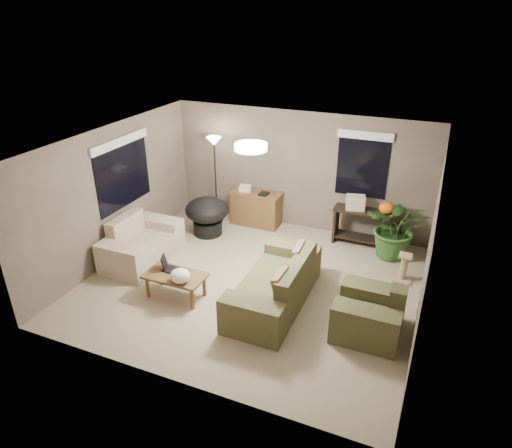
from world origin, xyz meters
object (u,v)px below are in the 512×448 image
at_px(loveseat, 141,245).
at_px(floor_lamp, 214,152).
at_px(console_table, 366,225).
at_px(armchair, 370,315).
at_px(desk, 256,208).
at_px(houseplant, 396,234).
at_px(main_sofa, 277,287).
at_px(coffee_table, 175,278).
at_px(cat_scratching_post, 403,269).
at_px(papasan_chair, 207,213).

relative_size(loveseat, floor_lamp, 0.84).
xyz_separation_m(console_table, floor_lamp, (-3.26, -0.12, 1.16)).
distance_m(armchair, desk, 4.03).
height_order(floor_lamp, houseplant, floor_lamp).
bearing_deg(loveseat, main_sofa, -6.40).
height_order(main_sofa, coffee_table, main_sofa).
height_order(desk, cat_scratching_post, desk).
bearing_deg(armchair, cat_scratching_post, 79.83).
distance_m(loveseat, coffee_table, 1.49).
bearing_deg(armchair, console_table, 102.04).
distance_m(console_table, papasan_chair, 3.24).
distance_m(main_sofa, floor_lamp, 3.60).
bearing_deg(desk, console_table, -0.98).
bearing_deg(main_sofa, desk, 119.29).
bearing_deg(loveseat, floor_lamp, 75.89).
bearing_deg(main_sofa, cat_scratching_post, 39.64).
relative_size(desk, houseplant, 0.89).
distance_m(coffee_table, cat_scratching_post, 3.94).
bearing_deg(cat_scratching_post, armchair, -100.17).
height_order(coffee_table, houseplant, houseplant).
bearing_deg(loveseat, coffee_table, -32.52).
xyz_separation_m(main_sofa, floor_lamp, (-2.33, 2.41, 1.30)).
xyz_separation_m(desk, houseplant, (2.99, -0.29, 0.10)).
bearing_deg(coffee_table, houseplant, 41.39).
bearing_deg(cat_scratching_post, main_sofa, -140.36).
bearing_deg(floor_lamp, armchair, -33.78).
xyz_separation_m(houseplant, cat_scratching_post, (0.26, -0.79, -0.26)).
relative_size(main_sofa, houseplant, 1.79).
bearing_deg(desk, loveseat, -121.93).
relative_size(loveseat, coffee_table, 1.60).
bearing_deg(armchair, desk, 137.27).
relative_size(loveseat, desk, 1.45).
relative_size(main_sofa, papasan_chair, 2.24).
bearing_deg(desk, coffee_table, -92.81).
bearing_deg(console_table, desk, 179.02).
bearing_deg(cat_scratching_post, houseplant, 108.38).
bearing_deg(floor_lamp, papasan_chair, -79.55).
bearing_deg(loveseat, desk, 58.07).
relative_size(desk, floor_lamp, 0.58).
bearing_deg(floor_lamp, main_sofa, -46.05).
xyz_separation_m(coffee_table, papasan_chair, (-0.61, 2.24, 0.11)).
bearing_deg(armchair, loveseat, 173.80).
relative_size(armchair, console_table, 0.77).
xyz_separation_m(desk, floor_lamp, (-0.88, -0.16, 1.22)).
bearing_deg(armchair, papasan_chair, 152.79).
bearing_deg(coffee_table, console_table, 49.98).
relative_size(console_table, cat_scratching_post, 2.60).
bearing_deg(loveseat, armchair, -6.20).
xyz_separation_m(loveseat, houseplant, (4.40, 1.97, 0.18)).
height_order(armchair, houseplant, houseplant).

